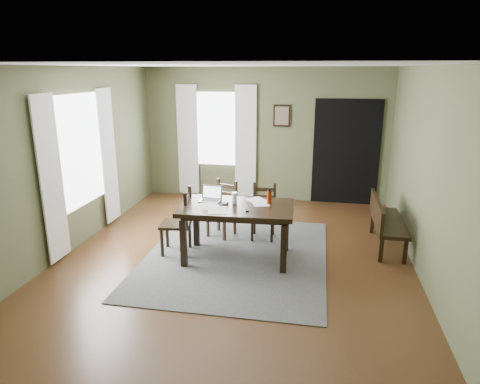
% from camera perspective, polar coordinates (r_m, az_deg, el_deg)
% --- Properties ---
extents(ground, '(5.00, 6.00, 0.01)m').
position_cam_1_polar(ground, '(6.36, -0.51, -8.60)').
color(ground, '#492C16').
extents(room_shell, '(5.02, 6.02, 2.71)m').
position_cam_1_polar(room_shell, '(5.84, -0.55, 7.73)').
color(room_shell, '#555B3B').
rests_on(room_shell, ground).
extents(rug, '(2.60, 3.20, 0.01)m').
position_cam_1_polar(rug, '(6.36, -0.51, -8.51)').
color(rug, '#474747').
rests_on(rug, ground).
extents(dining_table, '(1.62, 1.02, 0.79)m').
position_cam_1_polar(dining_table, '(6.04, -0.42, -2.72)').
color(dining_table, black).
rests_on(dining_table, rug).
extents(chair_end, '(0.48, 0.48, 0.98)m').
position_cam_1_polar(chair_end, '(6.37, -8.12, -4.01)').
color(chair_end, black).
rests_on(chair_end, rug).
extents(chair_back_left, '(0.51, 0.51, 0.90)m').
position_cam_1_polar(chair_back_left, '(7.00, -2.29, -2.30)').
color(chair_back_left, black).
rests_on(chair_back_left, rug).
extents(chair_back_right, '(0.40, 0.40, 0.87)m').
position_cam_1_polar(chair_back_right, '(6.90, 3.15, -2.71)').
color(chair_back_right, black).
rests_on(chair_back_right, rug).
extents(bench, '(0.43, 1.34, 0.75)m').
position_cam_1_polar(bench, '(6.89, 18.69, -3.44)').
color(bench, black).
rests_on(bench, ground).
extents(laptop, '(0.32, 0.26, 0.21)m').
position_cam_1_polar(laptop, '(6.26, -3.89, -0.62)').
color(laptop, '#B7B7BC').
rests_on(laptop, dining_table).
extents(computer_mouse, '(0.08, 0.11, 0.03)m').
position_cam_1_polar(computer_mouse, '(6.05, -1.96, -1.55)').
color(computer_mouse, '#3F3F42').
rests_on(computer_mouse, dining_table).
extents(tv_remote, '(0.08, 0.17, 0.02)m').
position_cam_1_polar(tv_remote, '(5.82, 0.94, -2.34)').
color(tv_remote, black).
rests_on(tv_remote, dining_table).
extents(drinking_glass, '(0.08, 0.08, 0.16)m').
position_cam_1_polar(drinking_glass, '(6.08, -0.74, -0.80)').
color(drinking_glass, silver).
rests_on(drinking_glass, dining_table).
extents(water_bottle, '(0.07, 0.07, 0.23)m').
position_cam_1_polar(water_bottle, '(6.06, 3.92, -0.68)').
color(water_bottle, '#A42F0C').
rests_on(water_bottle, dining_table).
extents(paper_a, '(0.39, 0.42, 0.00)m').
position_cam_1_polar(paper_a, '(6.00, -4.02, -1.88)').
color(paper_a, white).
rests_on(paper_a, dining_table).
extents(paper_c, '(0.40, 0.41, 0.00)m').
position_cam_1_polar(paper_c, '(6.24, 2.32, -1.13)').
color(paper_c, white).
rests_on(paper_c, dining_table).
extents(paper_d, '(0.31, 0.35, 0.00)m').
position_cam_1_polar(paper_d, '(6.11, 2.75, -1.51)').
color(paper_d, white).
rests_on(paper_d, dining_table).
extents(paper_e, '(0.32, 0.38, 0.00)m').
position_cam_1_polar(paper_e, '(5.82, -3.04, -2.44)').
color(paper_e, white).
rests_on(paper_e, dining_table).
extents(window_left, '(0.01, 1.30, 1.70)m').
position_cam_1_polar(window_left, '(6.99, -20.58, 5.16)').
color(window_left, white).
rests_on(window_left, ground).
extents(window_back, '(1.00, 0.01, 1.50)m').
position_cam_1_polar(window_back, '(8.98, -3.16, 8.38)').
color(window_back, white).
rests_on(window_back, ground).
extents(curtain_left_near, '(0.03, 0.48, 2.30)m').
position_cam_1_polar(curtain_left_near, '(6.35, -23.87, 1.46)').
color(curtain_left_near, silver).
rests_on(curtain_left_near, ground).
extents(curtain_left_far, '(0.03, 0.48, 2.30)m').
position_cam_1_polar(curtain_left_far, '(7.72, -17.12, 4.53)').
color(curtain_left_far, silver).
rests_on(curtain_left_far, ground).
extents(curtain_back_left, '(0.44, 0.03, 2.30)m').
position_cam_1_polar(curtain_back_left, '(9.15, -6.98, 6.85)').
color(curtain_back_left, silver).
rests_on(curtain_back_left, ground).
extents(curtain_back_right, '(0.44, 0.03, 2.30)m').
position_cam_1_polar(curtain_back_right, '(8.86, 0.75, 6.67)').
color(curtain_back_right, silver).
rests_on(curtain_back_right, ground).
extents(framed_picture, '(0.34, 0.03, 0.44)m').
position_cam_1_polar(framed_picture, '(8.72, 5.60, 10.09)').
color(framed_picture, black).
rests_on(framed_picture, ground).
extents(doorway_back, '(1.30, 0.03, 2.10)m').
position_cam_1_polar(doorway_back, '(8.80, 13.96, 5.14)').
color(doorway_back, black).
rests_on(doorway_back, ground).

